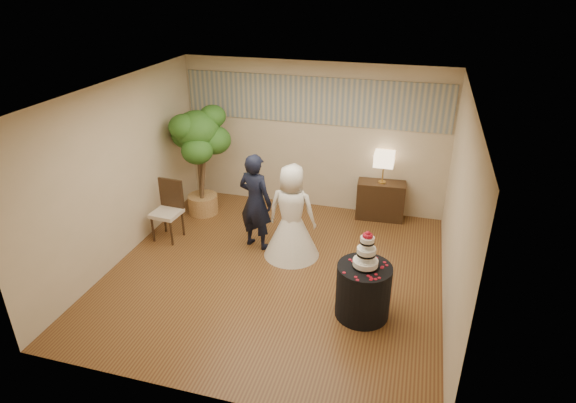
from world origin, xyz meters
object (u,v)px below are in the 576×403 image
(groom, at_px, (255,202))
(side_chair, at_px, (166,212))
(wedding_cake, at_px, (367,249))
(ficus_tree, at_px, (200,161))
(cake_table, at_px, (363,291))
(table_lamp, at_px, (383,168))
(console, at_px, (380,200))
(bride, at_px, (292,212))

(groom, xyz_separation_m, side_chair, (-1.56, -0.18, -0.31))
(wedding_cake, xyz_separation_m, ficus_tree, (-3.36, 2.22, 0.03))
(cake_table, height_order, side_chair, side_chair)
(groom, relative_size, table_lamp, 2.84)
(groom, relative_size, cake_table, 2.16)
(groom, distance_m, side_chair, 1.60)
(console, height_order, ficus_tree, ficus_tree)
(wedding_cake, height_order, side_chair, wedding_cake)
(cake_table, distance_m, table_lamp, 2.98)
(bride, bearing_deg, console, -124.81)
(console, distance_m, side_chair, 3.88)
(cake_table, height_order, console, cake_table)
(console, relative_size, ficus_tree, 0.41)
(bride, bearing_deg, wedding_cake, 138.84)
(table_lamp, xyz_separation_m, side_chair, (-3.45, -1.77, -0.50))
(wedding_cake, height_order, ficus_tree, ficus_tree)
(cake_table, bearing_deg, bride, 137.39)
(groom, relative_size, side_chair, 1.59)
(wedding_cake, bearing_deg, side_chair, 161.96)
(ficus_tree, bearing_deg, console, 11.98)
(groom, xyz_separation_m, cake_table, (1.96, -1.33, -0.44))
(cake_table, xyz_separation_m, ficus_tree, (-3.36, 2.22, 0.67))
(table_lamp, bearing_deg, bride, -126.26)
(cake_table, distance_m, side_chair, 3.70)
(wedding_cake, height_order, table_lamp, table_lamp)
(side_chair, bearing_deg, table_lamp, 31.66)
(table_lamp, bearing_deg, console, 0.00)
(bride, height_order, side_chair, bride)
(groom, relative_size, console, 1.89)
(table_lamp, bearing_deg, ficus_tree, -168.02)
(console, bearing_deg, ficus_tree, -171.97)
(bride, relative_size, wedding_cake, 2.99)
(console, xyz_separation_m, side_chair, (-3.45, -1.77, 0.16))
(bride, distance_m, cake_table, 1.84)
(bride, height_order, console, bride)
(wedding_cake, bearing_deg, groom, 145.95)
(bride, xyz_separation_m, wedding_cake, (1.32, -1.21, 0.24))
(bride, xyz_separation_m, side_chair, (-2.20, -0.07, -0.27))
(groom, bearing_deg, console, -124.75)
(bride, relative_size, cake_table, 2.06)
(cake_table, height_order, table_lamp, table_lamp)
(bride, xyz_separation_m, cake_table, (1.32, -1.21, -0.40))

